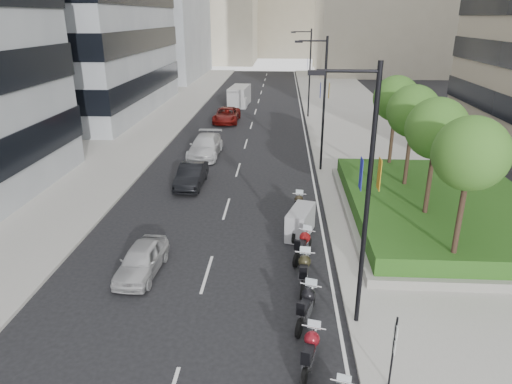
# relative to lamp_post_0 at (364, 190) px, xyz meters

# --- Properties ---
(ground) EXTENTS (160.00, 160.00, 0.00)m
(ground) POSITION_rel_lamp_post_0_xyz_m (-4.14, -1.00, -5.07)
(ground) COLOR black
(ground) RESTS_ON ground
(sidewalk_right) EXTENTS (10.00, 100.00, 0.15)m
(sidewalk_right) POSITION_rel_lamp_post_0_xyz_m (4.86, 29.00, -4.99)
(sidewalk_right) COLOR #9E9B93
(sidewalk_right) RESTS_ON ground
(sidewalk_left) EXTENTS (8.00, 100.00, 0.15)m
(sidewalk_left) POSITION_rel_lamp_post_0_xyz_m (-16.14, 29.00, -4.99)
(sidewalk_left) COLOR #9E9B93
(sidewalk_left) RESTS_ON ground
(lane_edge) EXTENTS (0.12, 100.00, 0.01)m
(lane_edge) POSITION_rel_lamp_post_0_xyz_m (-0.44, 29.00, -5.06)
(lane_edge) COLOR silver
(lane_edge) RESTS_ON ground
(lane_centre) EXTENTS (0.12, 100.00, 0.01)m
(lane_centre) POSITION_rel_lamp_post_0_xyz_m (-5.64, 29.00, -5.06)
(lane_centre) COLOR silver
(lane_centre) RESTS_ON ground
(planter) EXTENTS (10.00, 14.00, 0.40)m
(planter) POSITION_rel_lamp_post_0_xyz_m (5.86, 9.00, -4.72)
(planter) COLOR gray
(planter) RESTS_ON sidewalk_right
(hedge) EXTENTS (9.40, 13.40, 0.80)m
(hedge) POSITION_rel_lamp_post_0_xyz_m (5.86, 9.00, -4.12)
(hedge) COLOR #264E16
(hedge) RESTS_ON planter
(tree_0) EXTENTS (2.80, 2.80, 6.30)m
(tree_0) POSITION_rel_lamp_post_0_xyz_m (4.36, 3.00, 0.36)
(tree_0) COLOR #332319
(tree_0) RESTS_ON planter
(tree_1) EXTENTS (2.80, 2.80, 6.30)m
(tree_1) POSITION_rel_lamp_post_0_xyz_m (4.36, 7.00, 0.36)
(tree_1) COLOR #332319
(tree_1) RESTS_ON planter
(tree_2) EXTENTS (2.80, 2.80, 6.30)m
(tree_2) POSITION_rel_lamp_post_0_xyz_m (4.36, 11.00, 0.36)
(tree_2) COLOR #332319
(tree_2) RESTS_ON planter
(tree_3) EXTENTS (2.80, 2.80, 6.30)m
(tree_3) POSITION_rel_lamp_post_0_xyz_m (4.36, 15.00, 0.36)
(tree_3) COLOR #332319
(tree_3) RESTS_ON planter
(lamp_post_0) EXTENTS (2.34, 0.45, 9.00)m
(lamp_post_0) POSITION_rel_lamp_post_0_xyz_m (0.00, 0.00, 0.00)
(lamp_post_0) COLOR black
(lamp_post_0) RESTS_ON ground
(lamp_post_1) EXTENTS (2.34, 0.45, 9.00)m
(lamp_post_1) POSITION_rel_lamp_post_0_xyz_m (0.00, 17.00, 0.00)
(lamp_post_1) COLOR black
(lamp_post_1) RESTS_ON ground
(lamp_post_2) EXTENTS (2.34, 0.45, 9.00)m
(lamp_post_2) POSITION_rel_lamp_post_0_xyz_m (0.00, 35.00, 0.00)
(lamp_post_2) COLOR black
(lamp_post_2) RESTS_ON ground
(parking_sign) EXTENTS (0.06, 0.32, 2.50)m
(parking_sign) POSITION_rel_lamp_post_0_xyz_m (0.66, -3.00, -3.61)
(parking_sign) COLOR black
(parking_sign) RESTS_ON ground
(motorcycle_1) EXTENTS (0.85, 2.25, 1.14)m
(motorcycle_1) POSITION_rel_lamp_post_0_xyz_m (-1.60, -2.26, -4.46)
(motorcycle_1) COLOR black
(motorcycle_1) RESTS_ON ground
(motorcycle_2) EXTENTS (0.98, 2.30, 1.18)m
(motorcycle_2) POSITION_rel_lamp_post_0_xyz_m (-1.61, 0.06, -4.43)
(motorcycle_2) COLOR black
(motorcycle_2) RESTS_ON ground
(motorcycle_3) EXTENTS (0.81, 2.44, 1.21)m
(motorcycle_3) POSITION_rel_lamp_post_0_xyz_m (-1.61, 2.38, -4.42)
(motorcycle_3) COLOR black
(motorcycle_3) RESTS_ON ground
(motorcycle_4) EXTENTS (1.04, 2.20, 1.15)m
(motorcycle_4) POSITION_rel_lamp_post_0_xyz_m (-1.56, 4.65, -4.45)
(motorcycle_4) COLOR black
(motorcycle_4) RESTS_ON ground
(motorcycle_5) EXTENTS (1.58, 2.50, 1.41)m
(motorcycle_5) POSITION_rel_lamp_post_0_xyz_m (-1.60, 6.89, -4.36)
(motorcycle_5) COLOR black
(motorcycle_5) RESTS_ON ground
(motorcycle_6) EXTENTS (0.75, 2.26, 1.12)m
(motorcycle_6) POSITION_rel_lamp_post_0_xyz_m (-1.64, 9.19, -4.46)
(motorcycle_6) COLOR black
(motorcycle_6) RESTS_ON ground
(car_a) EXTENTS (1.72, 3.83, 1.28)m
(car_a) POSITION_rel_lamp_post_0_xyz_m (-8.36, 2.91, -4.43)
(car_a) COLOR #ADACAF
(car_a) RESTS_ON ground
(car_b) EXTENTS (1.56, 4.31, 1.41)m
(car_b) POSITION_rel_lamp_post_0_xyz_m (-8.29, 13.56, -4.36)
(car_b) COLOR black
(car_b) RESTS_ON ground
(car_c) EXTENTS (2.30, 5.51, 1.59)m
(car_c) POSITION_rel_lamp_post_0_xyz_m (-8.47, 20.23, -4.27)
(car_c) COLOR silver
(car_c) RESTS_ON ground
(car_d) EXTENTS (2.49, 5.29, 1.46)m
(car_d) POSITION_rel_lamp_post_0_xyz_m (-8.26, 32.36, -4.33)
(car_d) COLOR #600E0B
(car_d) RESTS_ON ground
(delivery_van) EXTENTS (2.46, 5.48, 2.24)m
(delivery_van) POSITION_rel_lamp_post_0_xyz_m (-7.83, 41.74, -4.02)
(delivery_van) COLOR #AFAFB1
(delivery_van) RESTS_ON ground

